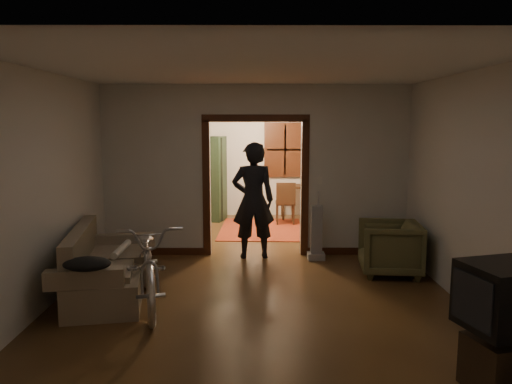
{
  "coord_description": "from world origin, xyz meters",
  "views": [
    {
      "loc": [
        -0.04,
        -7.42,
        2.22
      ],
      "look_at": [
        0.0,
        -0.3,
        1.2
      ],
      "focal_mm": 35.0,
      "sensor_mm": 36.0,
      "label": 1
    }
  ],
  "objects_px": {
    "bicycle": "(149,262)",
    "locker": "(203,178)",
    "armchair": "(389,248)",
    "desk": "(303,202)",
    "person": "(253,201)",
    "sofa": "(108,262)"
  },
  "relations": [
    {
      "from": "bicycle",
      "to": "locker",
      "type": "height_order",
      "value": "locker"
    },
    {
      "from": "locker",
      "to": "armchair",
      "type": "bearing_deg",
      "value": -36.36
    },
    {
      "from": "locker",
      "to": "desk",
      "type": "bearing_deg",
      "value": 19.74
    },
    {
      "from": "bicycle",
      "to": "armchair",
      "type": "distance_m",
      "value": 3.46
    },
    {
      "from": "locker",
      "to": "desk",
      "type": "relative_size",
      "value": 1.85
    },
    {
      "from": "person",
      "to": "bicycle",
      "type": "bearing_deg",
      "value": 53.05
    },
    {
      "from": "bicycle",
      "to": "person",
      "type": "distance_m",
      "value": 2.5
    },
    {
      "from": "armchair",
      "to": "person",
      "type": "xyz_separation_m",
      "value": [
        -1.98,
        0.9,
        0.55
      ]
    },
    {
      "from": "armchair",
      "to": "person",
      "type": "bearing_deg",
      "value": -108.26
    },
    {
      "from": "bicycle",
      "to": "person",
      "type": "relative_size",
      "value": 1.08
    },
    {
      "from": "sofa",
      "to": "armchair",
      "type": "distance_m",
      "value": 3.94
    },
    {
      "from": "desk",
      "to": "person",
      "type": "bearing_deg",
      "value": -91.96
    },
    {
      "from": "armchair",
      "to": "locker",
      "type": "relative_size",
      "value": 0.45
    },
    {
      "from": "sofa",
      "to": "armchair",
      "type": "relative_size",
      "value": 2.21
    },
    {
      "from": "desk",
      "to": "armchair",
      "type": "bearing_deg",
      "value": -61.53
    },
    {
      "from": "person",
      "to": "desk",
      "type": "height_order",
      "value": "person"
    },
    {
      "from": "bicycle",
      "to": "armchair",
      "type": "xyz_separation_m",
      "value": [
        3.24,
        1.22,
        -0.15
      ]
    },
    {
      "from": "sofa",
      "to": "bicycle",
      "type": "distance_m",
      "value": 0.7
    },
    {
      "from": "armchair",
      "to": "desk",
      "type": "height_order",
      "value": "armchair"
    },
    {
      "from": "person",
      "to": "desk",
      "type": "distance_m",
      "value": 3.53
    },
    {
      "from": "armchair",
      "to": "bicycle",
      "type": "bearing_deg",
      "value": -63.08
    },
    {
      "from": "sofa",
      "to": "desk",
      "type": "height_order",
      "value": "sofa"
    }
  ]
}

